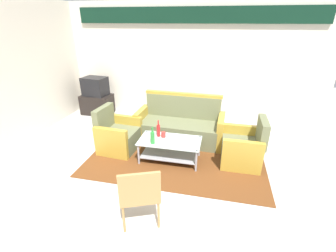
{
  "coord_description": "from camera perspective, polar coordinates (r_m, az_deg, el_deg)",
  "views": [
    {
      "loc": [
        0.73,
        -3.0,
        2.38
      ],
      "look_at": [
        -0.11,
        0.73,
        0.65
      ],
      "focal_mm": 25.28,
      "sensor_mm": 36.0,
      "label": 1
    }
  ],
  "objects": [
    {
      "name": "bottle_red",
      "position": [
        4.32,
        -2.33,
        -1.03
      ],
      "size": [
        0.06,
        0.06,
        0.32
      ],
      "color": "red",
      "rests_on": "coffee_table"
    },
    {
      "name": "tv_stand",
      "position": [
        6.77,
        -16.66,
        5.05
      ],
      "size": [
        0.8,
        0.5,
        0.52
      ],
      "primitive_type": "cube",
      "color": "black",
      "rests_on": "ground"
    },
    {
      "name": "ground_plane",
      "position": [
        3.9,
        -0.78,
        -13.27
      ],
      "size": [
        14.0,
        14.0,
        0.0
      ],
      "primitive_type": "plane",
      "color": "beige"
    },
    {
      "name": "couch",
      "position": [
        5.0,
        2.91,
        -0.05
      ],
      "size": [
        1.83,
        0.8,
        0.96
      ],
      "rotation": [
        0.0,
        0.0,
        3.1
      ],
      "color": "#6B704C",
      "rests_on": "rug"
    },
    {
      "name": "armchair_left",
      "position": [
        4.76,
        -11.96,
        -2.32
      ],
      "size": [
        0.75,
        0.81,
        0.85
      ],
      "rotation": [
        0.0,
        0.0,
        -1.65
      ],
      "color": "#6B704C",
      "rests_on": "rug"
    },
    {
      "name": "wall_back",
      "position": [
        6.16,
        6.04,
        15.78
      ],
      "size": [
        6.52,
        0.19,
        2.8
      ],
      "color": "silver",
      "rests_on": "ground"
    },
    {
      "name": "television",
      "position": [
        6.63,
        -17.16,
        9.13
      ],
      "size": [
        0.65,
        0.52,
        0.48
      ],
      "rotation": [
        0.0,
        0.0,
        3.01
      ],
      "color": "black",
      "rests_on": "tv_stand"
    },
    {
      "name": "bottle_green",
      "position": [
        4.08,
        -3.74,
        -2.75
      ],
      "size": [
        0.07,
        0.07,
        0.31
      ],
      "color": "#2D8C38",
      "rests_on": "coffee_table"
    },
    {
      "name": "cup",
      "position": [
        4.31,
        -1.11,
        -2.08
      ],
      "size": [
        0.08,
        0.08,
        0.1
      ],
      "primitive_type": "cylinder",
      "color": "red",
      "rests_on": "coffee_table"
    },
    {
      "name": "rug",
      "position": [
        4.56,
        2.15,
        -7.07
      ],
      "size": [
        3.2,
        2.13,
        0.01
      ],
      "primitive_type": "cube",
      "color": "brown",
      "rests_on": "ground"
    },
    {
      "name": "wicker_chair",
      "position": [
        2.96,
        -6.85,
        -15.36
      ],
      "size": [
        0.63,
        0.63,
        0.84
      ],
      "rotation": [
        0.0,
        0.0,
        0.39
      ],
      "color": "#AD844C",
      "rests_on": "ground"
    },
    {
      "name": "coffee_table",
      "position": [
        4.29,
        0.45,
        -5.09
      ],
      "size": [
        1.1,
        0.6,
        0.4
      ],
      "color": "silver",
      "rests_on": "rug"
    },
    {
      "name": "armchair_right",
      "position": [
        4.43,
        17.63,
        -5.11
      ],
      "size": [
        0.7,
        0.76,
        0.85
      ],
      "rotation": [
        0.0,
        0.0,
        1.57
      ],
      "color": "#6B704C",
      "rests_on": "rug"
    }
  ]
}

